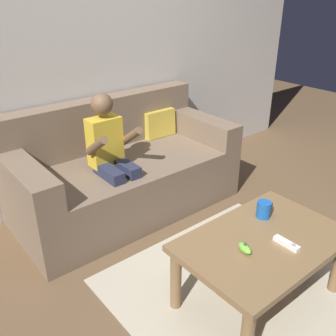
% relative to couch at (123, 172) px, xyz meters
% --- Properties ---
extents(ground_plane, '(8.99, 8.99, 0.00)m').
position_rel_couch_xyz_m(ground_plane, '(0.08, -1.37, -0.29)').
color(ground_plane, brown).
extents(wall_back, '(4.49, 0.05, 2.50)m').
position_rel_couch_xyz_m(wall_back, '(0.08, 0.40, 0.96)').
color(wall_back, beige).
rests_on(wall_back, ground).
extents(couch, '(1.67, 0.80, 0.81)m').
position_rel_couch_xyz_m(couch, '(0.00, 0.00, 0.00)').
color(couch, '#75604C').
rests_on(couch, ground).
extents(person_seated_on_couch, '(0.32, 0.39, 0.95)m').
position_rel_couch_xyz_m(person_seated_on_couch, '(-0.19, -0.18, 0.25)').
color(person_seated_on_couch, '#282D47').
rests_on(person_seated_on_couch, ground).
extents(coffee_table, '(0.88, 0.58, 0.40)m').
position_rel_couch_xyz_m(coffee_table, '(0.02, -1.30, 0.05)').
color(coffee_table, brown).
rests_on(coffee_table, ground).
extents(area_rug, '(1.38, 1.47, 0.01)m').
position_rel_couch_xyz_m(area_rug, '(0.02, -1.30, -0.29)').
color(area_rug, '#BCB299').
rests_on(area_rug, ground).
extents(game_remote_white_near_edge, '(0.04, 0.14, 0.03)m').
position_rel_couch_xyz_m(game_remote_white_near_edge, '(0.06, -1.41, 0.12)').
color(game_remote_white_near_edge, white).
rests_on(game_remote_white_near_edge, coffee_table).
extents(nunchuk_lime, '(0.06, 0.10, 0.05)m').
position_rel_couch_xyz_m(nunchuk_lime, '(-0.14, -1.30, 0.13)').
color(nunchuk_lime, '#72C638').
rests_on(nunchuk_lime, coffee_table).
extents(coffee_mug, '(0.12, 0.08, 0.09)m').
position_rel_couch_xyz_m(coffee_mug, '(0.19, -1.17, 0.16)').
color(coffee_mug, '#1959B2').
rests_on(coffee_mug, coffee_table).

